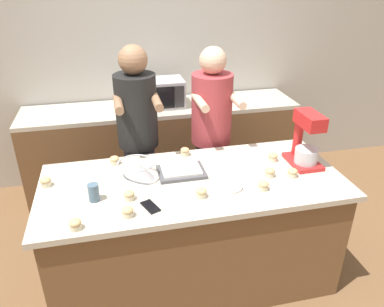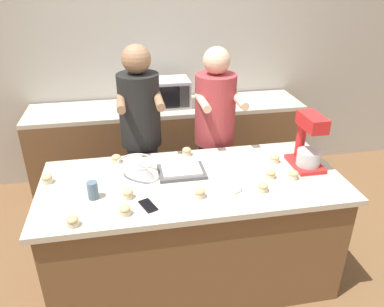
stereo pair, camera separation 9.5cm
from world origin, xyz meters
name	(u,v)px [view 2 (the right image)]	position (x,y,z in m)	size (l,w,h in m)	color
ground_plane	(193,275)	(0.00, 0.00, 0.00)	(16.00, 16.00, 0.00)	brown
back_wall	(162,57)	(0.00, 1.79, 1.35)	(10.00, 0.06, 2.70)	#B2ADA3
island_counter	(193,230)	(0.00, 0.00, 0.45)	(2.09, 0.92, 0.89)	brown
back_counter	(168,146)	(0.00, 1.44, 0.47)	(2.80, 0.60, 0.93)	brown
person_left	(142,141)	(-0.31, 0.68, 0.90)	(0.35, 0.51, 1.70)	#33384C
person_right	(214,139)	(0.32, 0.68, 0.87)	(0.35, 0.51, 1.66)	#33384C
stand_mixer	(308,144)	(0.85, 0.05, 1.07)	(0.20, 0.30, 0.41)	red
mixing_bowl	(136,169)	(-0.38, 0.10, 0.96)	(0.25, 0.25, 0.13)	#BCBCC1
baking_tray	(182,171)	(-0.07, 0.10, 0.91)	(0.33, 0.24, 0.04)	#4C4C51
microwave_oven	(166,93)	(0.00, 1.44, 1.07)	(0.45, 0.33, 0.27)	#B7B7BC
cell_phone	(148,206)	(-0.33, -0.27, 0.89)	(0.12, 0.16, 0.01)	black
drinking_glass	(93,190)	(-0.67, -0.11, 0.95)	(0.07, 0.07, 0.12)	slate
small_plate	(228,187)	(0.21, -0.16, 0.90)	(0.18, 0.18, 0.02)	white
cupcake_0	(72,221)	(-0.77, -0.38, 0.92)	(0.07, 0.07, 0.06)	beige
cupcake_1	(275,158)	(0.65, 0.14, 0.92)	(0.07, 0.07, 0.06)	beige
cupcake_2	(270,174)	(0.53, -0.08, 0.92)	(0.07, 0.07, 0.06)	beige
cupcake_3	(293,175)	(0.69, -0.12, 0.92)	(0.07, 0.07, 0.06)	beige
cupcake_4	(128,194)	(-0.45, -0.15, 0.92)	(0.07, 0.07, 0.06)	beige
cupcake_5	(125,210)	(-0.47, -0.33, 0.92)	(0.07, 0.07, 0.06)	beige
cupcake_6	(187,151)	(0.02, 0.38, 0.92)	(0.07, 0.07, 0.06)	beige
cupcake_7	(47,179)	(-0.99, 0.14, 0.92)	(0.07, 0.07, 0.06)	beige
cupcake_8	(263,187)	(0.42, -0.23, 0.92)	(0.07, 0.07, 0.06)	beige
cupcake_9	(116,159)	(-0.52, 0.36, 0.92)	(0.07, 0.07, 0.06)	beige
cupcake_10	(199,193)	(0.00, -0.22, 0.92)	(0.07, 0.07, 0.06)	beige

